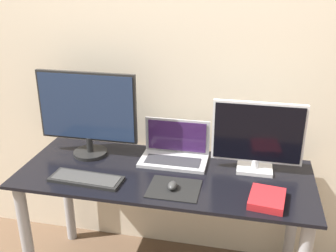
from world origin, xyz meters
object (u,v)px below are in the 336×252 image
(monitor_left, at_px, (87,112))
(book, at_px, (267,199))
(monitor_right, at_px, (257,137))
(mouse, at_px, (173,186))
(laptop, at_px, (175,150))
(keyboard, at_px, (86,179))

(monitor_left, bearing_deg, book, -16.74)
(monitor_left, bearing_deg, monitor_right, 0.00)
(monitor_right, distance_m, mouse, 0.52)
(monitor_left, height_order, laptop, monitor_left)
(mouse, height_order, book, mouse)
(monitor_left, height_order, mouse, monitor_left)
(laptop, xyz_separation_m, keyboard, (-0.40, -0.33, -0.05))
(laptop, height_order, book, laptop)
(monitor_right, bearing_deg, monitor_left, -180.00)
(keyboard, xyz_separation_m, mouse, (0.45, 0.01, 0.01))
(mouse, bearing_deg, book, -1.95)
(monitor_right, height_order, laptop, monitor_right)
(laptop, distance_m, mouse, 0.33)
(book, bearing_deg, keyboard, 179.41)
(keyboard, relative_size, book, 1.81)
(monitor_right, xyz_separation_m, keyboard, (-0.85, -0.29, -0.19))
(keyboard, xyz_separation_m, book, (0.91, -0.01, 0.01))
(keyboard, relative_size, mouse, 5.32)
(laptop, bearing_deg, book, -34.09)
(laptop, bearing_deg, keyboard, -140.04)
(laptop, relative_size, keyboard, 0.97)
(monitor_left, distance_m, keyboard, 0.40)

